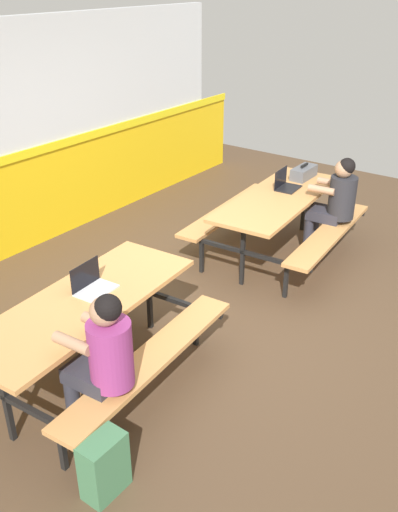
{
  "coord_description": "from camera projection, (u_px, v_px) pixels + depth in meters",
  "views": [
    {
      "loc": [
        -3.87,
        -2.63,
        3.02
      ],
      "look_at": [
        0.0,
        0.21,
        0.55
      ],
      "focal_mm": 39.06,
      "sensor_mm": 36.0,
      "label": 1
    }
  ],
  "objects": [
    {
      "name": "picnic_table_right",
      "position": [
        278.0,
        209.0,
        6.38
      ],
      "size": [
        2.08,
        1.69,
        0.74
      ],
      "color": "tan",
      "rests_on": "ground"
    },
    {
      "name": "backpack_dark",
      "position": [
        103.0,
        466.0,
        3.54
      ],
      "size": [
        0.3,
        0.22,
        0.44
      ],
      "color": "#3F724C",
      "rests_on": "ground"
    },
    {
      "name": "laptop_silver",
      "position": [
        92.0,
        285.0,
        4.43
      ],
      "size": [
        0.34,
        0.24,
        0.22
      ],
      "color": "silver",
      "rests_on": "picnic_table_left"
    },
    {
      "name": "toolbox_grey",
      "position": [
        304.0,
        173.0,
        6.82
      ],
      "size": [
        0.4,
        0.18,
        0.18
      ],
      "color": "#595B60",
      "rests_on": "picnic_table_right"
    },
    {
      "name": "laptop_dark",
      "position": [
        286.0,
        185.0,
        6.51
      ],
      "size": [
        0.34,
        0.24,
        0.22
      ],
      "color": "black",
      "rests_on": "picnic_table_right"
    },
    {
      "name": "ground_plane",
      "position": [
        216.0,
        312.0,
        5.55
      ],
      "size": [
        10.0,
        10.0,
        0.02
      ],
      "primitive_type": "cube",
      "color": "#4C3826"
    },
    {
      "name": "picnic_table_left",
      "position": [
        85.0,
        318.0,
        4.4
      ],
      "size": [
        2.08,
        1.69,
        0.74
      ],
      "color": "tan",
      "rests_on": "ground"
    },
    {
      "name": "accent_backdrop",
      "position": [
        25.0,
        144.0,
        6.39
      ],
      "size": [
        8.0,
        0.14,
        2.6
      ],
      "color": "yellow",
      "rests_on": "ground"
    },
    {
      "name": "student_nearer",
      "position": [
        102.0,
        355.0,
        3.75
      ],
      "size": [
        0.38,
        0.53,
        1.21
      ],
      "color": "#2D2D38",
      "rests_on": "ground"
    },
    {
      "name": "student_further",
      "position": [
        335.0,
        200.0,
        6.3
      ],
      "size": [
        0.38,
        0.53,
        1.21
      ],
      "color": "#2D2D38",
      "rests_on": "ground"
    }
  ]
}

